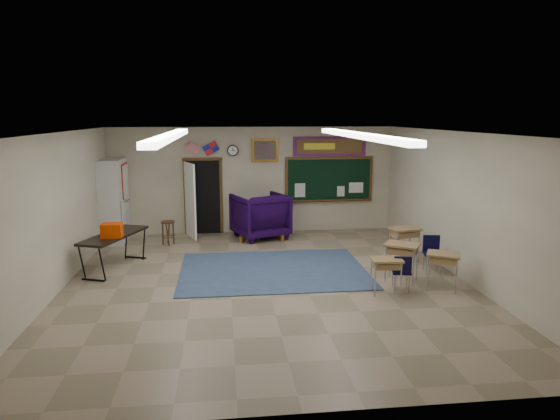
{
  "coord_description": "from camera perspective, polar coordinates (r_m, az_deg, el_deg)",
  "views": [
    {
      "loc": [
        -0.84,
        -9.56,
        3.34
      ],
      "look_at": [
        0.43,
        1.5,
        1.2
      ],
      "focal_mm": 32.0,
      "sensor_mm": 36.0,
      "label": 1
    }
  ],
  "objects": [
    {
      "name": "wall_flags",
      "position": [
        14.03,
        -8.92,
        7.23
      ],
      "size": [
        1.16,
        0.06,
        0.7
      ],
      "primitive_type": null,
      "color": "red",
      "rests_on": "back_wall"
    },
    {
      "name": "student_chair_desk_a",
      "position": [
        9.89,
        13.69,
        -6.96
      ],
      "size": [
        0.43,
        0.43,
        0.73
      ],
      "primitive_type": null,
      "rotation": [
        0.0,
        0.0,
        2.93
      ],
      "color": "black",
      "rests_on": "floor"
    },
    {
      "name": "student_desk_front_right",
      "position": [
        11.83,
        13.96,
        -3.63
      ],
      "size": [
        0.73,
        0.6,
        0.79
      ],
      "rotation": [
        0.0,
        0.0,
        0.17
      ],
      "color": "#A47C4C",
      "rests_on": "floor"
    },
    {
      "name": "ceiling",
      "position": [
        9.6,
        -1.57,
        8.84
      ],
      "size": [
        8.0,
        9.0,
        0.04
      ],
      "primitive_type": "cube",
      "color": "silver",
      "rests_on": "back_wall"
    },
    {
      "name": "student_desk_back_left",
      "position": [
        9.65,
        12.02,
        -7.19
      ],
      "size": [
        0.61,
        0.48,
        0.69
      ],
      "rotation": [
        0.0,
        0.0,
        -0.08
      ],
      "color": "#A47C4C",
      "rests_on": "floor"
    },
    {
      "name": "area_rug",
      "position": [
        10.93,
        -0.8,
        -6.87
      ],
      "size": [
        4.0,
        3.0,
        0.02
      ],
      "primitive_type": "cube",
      "color": "#38496A",
      "rests_on": "floor"
    },
    {
      "name": "folding_table",
      "position": [
        11.5,
        -18.35,
        -4.37
      ],
      "size": [
        1.25,
        1.99,
        1.08
      ],
      "rotation": [
        0.0,
        0.0,
        -0.36
      ],
      "color": "black",
      "rests_on": "floor"
    },
    {
      "name": "front_wall",
      "position": [
        5.45,
        2.74,
        -8.88
      ],
      "size": [
        8.0,
        0.04,
        3.0
      ],
      "primitive_type": "cube",
      "color": "beige",
      "rests_on": "floor"
    },
    {
      "name": "fluorescent_strips",
      "position": [
        9.6,
        -1.56,
        8.48
      ],
      "size": [
        3.86,
        6.0,
        0.1
      ],
      "primitive_type": null,
      "color": "white",
      "rests_on": "ceiling"
    },
    {
      "name": "student_desk_front_left",
      "position": [
        10.43,
        13.73,
        -5.6
      ],
      "size": [
        0.82,
        0.76,
        0.79
      ],
      "rotation": [
        0.0,
        0.0,
        -0.55
      ],
      "color": "#A47C4C",
      "rests_on": "floor"
    },
    {
      "name": "framed_art_print",
      "position": [
        14.11,
        -1.73,
        6.84
      ],
      "size": [
        0.75,
        0.05,
        0.65
      ],
      "color": "#9B671E",
      "rests_on": "back_wall"
    },
    {
      "name": "left_wall",
      "position": [
        10.23,
        -24.44,
        -0.47
      ],
      "size": [
        0.04,
        9.0,
        3.0
      ],
      "primitive_type": "cube",
      "color": "beige",
      "rests_on": "floor"
    },
    {
      "name": "student_desk_back_right",
      "position": [
        10.15,
        18.1,
        -6.47
      ],
      "size": [
        0.75,
        0.68,
        0.73
      ],
      "rotation": [
        0.0,
        0.0,
        -0.47
      ],
      "color": "#A47C4C",
      "rests_on": "floor"
    },
    {
      "name": "wooden_stool",
      "position": [
        13.28,
        -12.67,
        -2.53
      ],
      "size": [
        0.35,
        0.35,
        0.63
      ],
      "color": "#4D3017",
      "rests_on": "floor"
    },
    {
      "name": "wingback_armchair",
      "position": [
        13.67,
        -2.29,
        -0.65
      ],
      "size": [
        1.7,
        1.72,
        1.23
      ],
      "primitive_type": "imported",
      "rotation": [
        0.0,
        0.0,
        3.5
      ],
      "color": "black",
      "rests_on": "floor"
    },
    {
      "name": "storage_cabinet",
      "position": [
        13.89,
        -18.42,
        1.02
      ],
      "size": [
        0.59,
        1.25,
        2.2
      ],
      "color": "beige",
      "rests_on": "floor"
    },
    {
      "name": "wall_clock",
      "position": [
        14.06,
        -5.41,
        6.79
      ],
      "size": [
        0.32,
        0.05,
        0.32
      ],
      "color": "black",
      "rests_on": "back_wall"
    },
    {
      "name": "right_wall",
      "position": [
        10.87,
        19.98,
        0.47
      ],
      "size": [
        0.04,
        9.0,
        3.0
      ],
      "primitive_type": "cube",
      "color": "beige",
      "rests_on": "floor"
    },
    {
      "name": "student_chair_reading",
      "position": [
        13.35,
        -3.35,
        -1.74
      ],
      "size": [
        0.5,
        0.5,
        0.86
      ],
      "primitive_type": null,
      "rotation": [
        0.0,
        0.0,
        3.32
      ],
      "color": "black",
      "rests_on": "floor"
    },
    {
      "name": "student_chair_desk_b",
      "position": [
        11.17,
        17.03,
        -4.92
      ],
      "size": [
        0.46,
        0.46,
        0.78
      ],
      "primitive_type": null,
      "rotation": [
        0.0,
        0.0,
        -0.18
      ],
      "color": "black",
      "rests_on": "floor"
    },
    {
      "name": "floor",
      "position": [
        10.16,
        -1.48,
        -8.33
      ],
      "size": [
        9.0,
        9.0,
        0.0
      ],
      "primitive_type": "plane",
      "color": "gray",
      "rests_on": "ground"
    },
    {
      "name": "chalkboard",
      "position": [
        14.47,
        5.62,
        3.37
      ],
      "size": [
        2.55,
        0.14,
        1.3
      ],
      "color": "#503216",
      "rests_on": "back_wall"
    },
    {
      "name": "back_wall",
      "position": [
        14.2,
        -3.13,
        3.41
      ],
      "size": [
        8.0,
        0.04,
        3.0
      ],
      "primitive_type": "cube",
      "color": "beige",
      "rests_on": "floor"
    },
    {
      "name": "doorway",
      "position": [
        14.11,
        -9.18,
        1.42
      ],
      "size": [
        1.1,
        0.89,
        2.16
      ],
      "color": "black",
      "rests_on": "back_wall"
    },
    {
      "name": "bulletin_board",
      "position": [
        14.38,
        5.69,
        7.27
      ],
      "size": [
        2.1,
        0.05,
        0.55
      ],
      "color": "red",
      "rests_on": "back_wall"
    }
  ]
}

